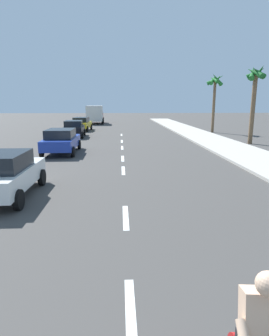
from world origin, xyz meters
TOP-DOWN VIEW (x-y plane):
  - ground_plane at (0.00, 20.00)m, footprint 160.00×160.00m
  - sidewalk_strip at (7.73, 22.00)m, footprint 3.60×80.00m
  - lane_stripe_2 at (0.00, 7.27)m, footprint 0.16×1.80m
  - lane_stripe_3 at (0.00, 11.16)m, footprint 0.16×1.80m
  - lane_stripe_4 at (0.00, 16.99)m, footprint 0.16×1.80m
  - lane_stripe_5 at (0.00, 20.06)m, footprint 0.16×1.80m
  - lane_stripe_6 at (0.00, 24.27)m, footprint 0.16×1.80m
  - lane_stripe_7 at (0.00, 27.86)m, footprint 0.16×1.80m
  - lane_stripe_8 at (0.00, 33.05)m, footprint 0.16×1.80m
  - parked_car_white at (-4.08, 13.21)m, footprint 1.86×3.99m
  - parked_car_blue at (-3.95, 22.16)m, footprint 2.09×4.47m
  - parked_car_black at (-4.56, 31.37)m, footprint 2.10×4.26m
  - parked_car_yellow at (-4.68, 37.88)m, footprint 2.17×4.35m
  - delivery_truck at (-4.07, 49.59)m, footprint 2.83×6.31m
  - palm_tree_far at (10.29, 25.94)m, footprint 1.59×1.69m
  - palm_tree_distant at (10.13, 35.04)m, footprint 1.87×1.79m

SIDE VIEW (x-z plane):
  - ground_plane at x=0.00m, z-range 0.00..0.00m
  - lane_stripe_2 at x=0.00m, z-range 0.00..0.01m
  - lane_stripe_3 at x=0.00m, z-range 0.00..0.01m
  - lane_stripe_4 at x=0.00m, z-range 0.00..0.01m
  - lane_stripe_5 at x=0.00m, z-range 0.00..0.01m
  - lane_stripe_6 at x=0.00m, z-range 0.00..0.01m
  - lane_stripe_7 at x=0.00m, z-range 0.00..0.01m
  - lane_stripe_8 at x=0.00m, z-range 0.00..0.01m
  - sidewalk_strip at x=7.73m, z-range 0.00..0.14m
  - parked_car_white at x=-4.08m, z-range 0.05..1.62m
  - parked_car_black at x=-4.56m, z-range 0.05..1.62m
  - parked_car_yellow at x=-4.68m, z-range 0.05..1.62m
  - parked_car_blue at x=-3.95m, z-range 0.06..1.63m
  - delivery_truck at x=-4.07m, z-range 0.10..2.90m
  - palm_tree_far at x=10.29m, z-range 1.53..7.71m
  - palm_tree_distant at x=10.13m, z-range 1.77..8.19m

